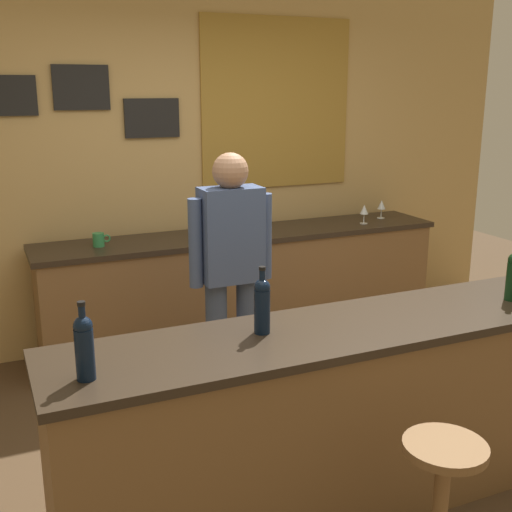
{
  "coord_description": "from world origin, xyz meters",
  "views": [
    {
      "loc": [
        -1.44,
        -2.74,
        1.97
      ],
      "look_at": [
        -0.03,
        0.45,
        1.05
      ],
      "focal_mm": 44.65,
      "sensor_mm": 36.0,
      "label": 1
    }
  ],
  "objects_px": {
    "wine_glass_a": "(364,210)",
    "wine_glass_b": "(382,205)",
    "wine_bottle_a": "(84,345)",
    "coffee_mug": "(99,240)",
    "bartender": "(231,268)",
    "bar_stool": "(441,495)",
    "wine_bottle_b": "(262,304)"
  },
  "relations": [
    {
      "from": "wine_glass_b",
      "to": "coffee_mug",
      "type": "relative_size",
      "value": 1.24
    },
    {
      "from": "wine_bottle_b",
      "to": "wine_glass_a",
      "type": "bearing_deg",
      "value": 46.96
    },
    {
      "from": "wine_bottle_b",
      "to": "wine_glass_b",
      "type": "distance_m",
      "value": 2.86
    },
    {
      "from": "bartender",
      "to": "wine_bottle_b",
      "type": "relative_size",
      "value": 5.29
    },
    {
      "from": "wine_bottle_a",
      "to": "coffee_mug",
      "type": "xyz_separation_m",
      "value": [
        0.44,
        2.14,
        -0.11
      ]
    },
    {
      "from": "bar_stool",
      "to": "wine_bottle_a",
      "type": "relative_size",
      "value": 2.22
    },
    {
      "from": "wine_glass_a",
      "to": "wine_glass_b",
      "type": "bearing_deg",
      "value": 26.7
    },
    {
      "from": "bartender",
      "to": "wine_glass_a",
      "type": "relative_size",
      "value": 10.45
    },
    {
      "from": "bartender",
      "to": "wine_glass_b",
      "type": "xyz_separation_m",
      "value": [
        1.79,
        1.05,
        0.07
      ]
    },
    {
      "from": "bartender",
      "to": "wine_glass_b",
      "type": "relative_size",
      "value": 10.45
    },
    {
      "from": "wine_bottle_a",
      "to": "coffee_mug",
      "type": "height_order",
      "value": "wine_bottle_a"
    },
    {
      "from": "bartender",
      "to": "bar_stool",
      "type": "relative_size",
      "value": 2.38
    },
    {
      "from": "wine_bottle_a",
      "to": "wine_glass_a",
      "type": "bearing_deg",
      "value": 38.71
    },
    {
      "from": "bartender",
      "to": "wine_glass_a",
      "type": "height_order",
      "value": "bartender"
    },
    {
      "from": "bartender",
      "to": "wine_bottle_b",
      "type": "height_order",
      "value": "bartender"
    },
    {
      "from": "bartender",
      "to": "coffee_mug",
      "type": "bearing_deg",
      "value": 120.43
    },
    {
      "from": "bar_stool",
      "to": "wine_glass_b",
      "type": "xyz_separation_m",
      "value": [
        1.61,
        2.77,
        0.55
      ]
    },
    {
      "from": "wine_bottle_b",
      "to": "bar_stool",
      "type": "bearing_deg",
      "value": -60.94
    },
    {
      "from": "wine_bottle_a",
      "to": "wine_glass_a",
      "type": "distance_m",
      "value": 3.28
    },
    {
      "from": "bartender",
      "to": "bar_stool",
      "type": "height_order",
      "value": "bartender"
    },
    {
      "from": "wine_bottle_b",
      "to": "wine_glass_a",
      "type": "height_order",
      "value": "wine_bottle_b"
    },
    {
      "from": "bartender",
      "to": "wine_bottle_a",
      "type": "bearing_deg",
      "value": -132.33
    },
    {
      "from": "bartender",
      "to": "wine_glass_b",
      "type": "bearing_deg",
      "value": 30.42
    },
    {
      "from": "bartender",
      "to": "wine_glass_a",
      "type": "bearing_deg",
      "value": 31.02
    },
    {
      "from": "wine_glass_a",
      "to": "wine_glass_b",
      "type": "height_order",
      "value": "same"
    },
    {
      "from": "bartender",
      "to": "coffee_mug",
      "type": "relative_size",
      "value": 12.96
    },
    {
      "from": "wine_bottle_b",
      "to": "coffee_mug",
      "type": "distance_m",
      "value": 2.02
    },
    {
      "from": "coffee_mug",
      "to": "wine_bottle_b",
      "type": "bearing_deg",
      "value": -79.9
    },
    {
      "from": "wine_bottle_b",
      "to": "wine_glass_a",
      "type": "xyz_separation_m",
      "value": [
        1.77,
        1.89,
        -0.05
      ]
    },
    {
      "from": "bartender",
      "to": "wine_glass_b",
      "type": "distance_m",
      "value": 2.07
    },
    {
      "from": "coffee_mug",
      "to": "wine_glass_a",
      "type": "bearing_deg",
      "value": -2.47
    },
    {
      "from": "wine_glass_a",
      "to": "bartender",
      "type": "bearing_deg",
      "value": -148.98
    }
  ]
}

